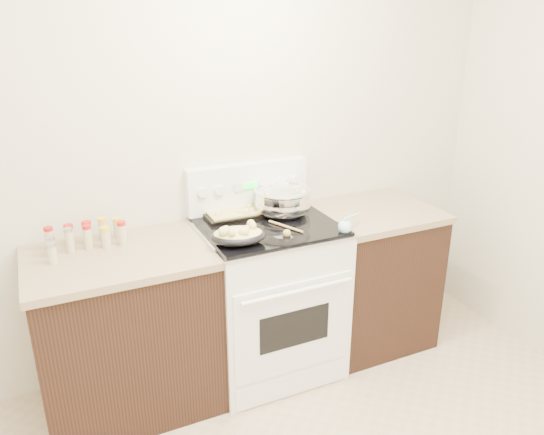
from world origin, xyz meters
TOP-DOWN VIEW (x-y plane):
  - room_shell at (0.00, 0.00)m, footprint 4.10×3.60m
  - counter_left at (-0.48, 1.43)m, footprint 0.93×0.67m
  - counter_right at (1.08, 1.43)m, footprint 0.73×0.67m
  - kitchen_range at (0.35, 1.42)m, footprint 0.78×0.73m
  - mixing_bowl at (0.50, 1.53)m, footprint 0.43×0.43m
  - roasting_pan at (0.10, 1.24)m, footprint 0.33×0.27m
  - baking_sheet at (0.26, 1.65)m, footprint 0.44×0.31m
  - wooden_spoon at (0.39, 1.26)m, footprint 0.12×0.24m
  - blue_ladle at (0.69, 1.15)m, footprint 0.23×0.19m
  - spice_jars at (-0.62, 1.58)m, footprint 0.40×0.24m

SIDE VIEW (x-z plane):
  - counter_left at x=-0.48m, z-range 0.00..0.92m
  - counter_right at x=1.08m, z-range 0.00..0.92m
  - kitchen_range at x=0.35m, z-range -0.12..1.10m
  - wooden_spoon at x=0.39m, z-range 0.93..0.98m
  - baking_sheet at x=0.26m, z-range 0.93..0.99m
  - blue_ladle at x=0.69m, z-range 0.93..1.02m
  - spice_jars at x=-0.62m, z-range 0.92..1.05m
  - roasting_pan at x=0.10m, z-range 0.93..1.05m
  - mixing_bowl at x=0.50m, z-range 0.92..1.12m
  - room_shell at x=0.00m, z-range 0.33..3.08m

